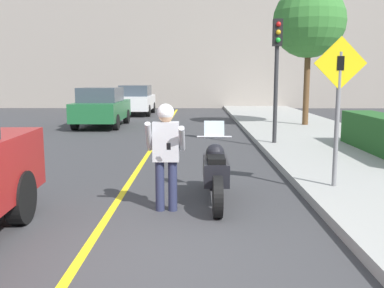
# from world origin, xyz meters

# --- Properties ---
(ground_plane) EXTENTS (80.00, 80.00, 0.00)m
(ground_plane) POSITION_xyz_m (0.00, 0.00, 0.00)
(ground_plane) COLOR #38383A
(road_center_line) EXTENTS (0.12, 36.00, 0.01)m
(road_center_line) POSITION_xyz_m (-0.60, 6.00, 0.00)
(road_center_line) COLOR yellow
(road_center_line) RESTS_ON ground
(building_backdrop) EXTENTS (28.00, 1.20, 9.08)m
(building_backdrop) POSITION_xyz_m (0.00, 26.00, 4.54)
(building_backdrop) COLOR gray
(building_backdrop) RESTS_ON ground
(motorcycle) EXTENTS (0.62, 2.28, 1.30)m
(motorcycle) POSITION_xyz_m (1.05, 2.41, 0.51)
(motorcycle) COLOR black
(motorcycle) RESTS_ON ground
(person_biker) EXTENTS (0.59, 0.46, 1.68)m
(person_biker) POSITION_xyz_m (0.27, 1.89, 1.02)
(person_biker) COLOR #282D4C
(person_biker) RESTS_ON ground
(crossing_sign) EXTENTS (0.91, 0.08, 2.60)m
(crossing_sign) POSITION_xyz_m (3.19, 2.86, 1.73)
(crossing_sign) COLOR slate
(crossing_sign) RESTS_ON sidewalk_curb
(traffic_light) EXTENTS (0.26, 0.30, 3.58)m
(traffic_light) POSITION_xyz_m (3.05, 8.05, 2.65)
(traffic_light) COLOR #2D2D30
(traffic_light) RESTS_ON sidewalk_curb
(street_tree) EXTENTS (2.90, 2.90, 5.62)m
(street_tree) POSITION_xyz_m (5.24, 13.15, 4.31)
(street_tree) COLOR brown
(street_tree) RESTS_ON sidewalk_curb
(parked_car_green) EXTENTS (1.88, 4.20, 1.68)m
(parked_car_green) POSITION_xyz_m (-3.34, 13.72, 0.86)
(parked_car_green) COLOR black
(parked_car_green) RESTS_ON ground
(parked_car_white) EXTENTS (1.88, 4.20, 1.68)m
(parked_car_white) POSITION_xyz_m (-2.75, 19.94, 0.86)
(parked_car_white) COLOR black
(parked_car_white) RESTS_ON ground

